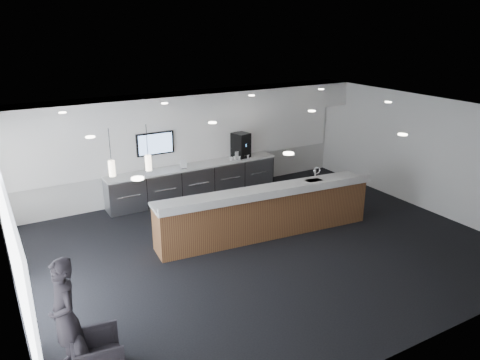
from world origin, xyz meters
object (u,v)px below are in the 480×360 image
service_counter (265,212)px  lounge_guest (65,316)px  coffee_machine (241,145)px  armchair (98,355)px

service_counter → lounge_guest: 5.46m
service_counter → coffee_machine: (1.16, 3.17, 0.74)m
lounge_guest → service_counter: bearing=108.0°
armchair → lounge_guest: (-0.33, 0.32, 0.57)m
service_counter → armchair: bearing=-144.2°
service_counter → lounge_guest: (-4.91, -2.38, 0.31)m
coffee_machine → lounge_guest: lounge_guest is taller
service_counter → armchair: service_counter is taller
service_counter → armchair: 5.32m
coffee_machine → lounge_guest: bearing=-151.8°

